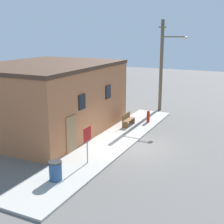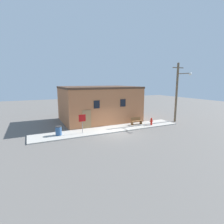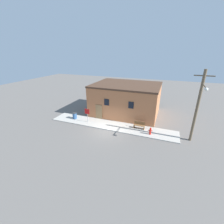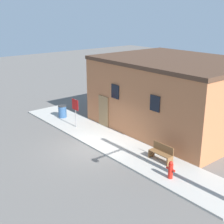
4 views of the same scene
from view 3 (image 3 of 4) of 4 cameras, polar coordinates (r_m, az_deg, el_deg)
ground_plane at (r=19.02m, az=-1.98°, el=-6.97°), size 80.00×80.00×0.00m
sidewalk at (r=20.11m, az=-0.48°, el=-5.08°), size 17.07×2.73×0.11m
brick_building at (r=23.59m, az=5.41°, el=5.02°), size 9.89×7.64×4.69m
fire_hydrant at (r=18.31m, az=14.38°, el=-7.00°), size 0.49×0.23×0.88m
stop_sign at (r=20.62m, az=-9.43°, el=-0.35°), size 0.72×0.06×1.94m
bench at (r=19.39m, az=10.35°, el=-4.97°), size 1.37×0.44×0.89m
trash_bin at (r=22.43m, az=-14.02°, el=-1.34°), size 0.62×0.62×0.91m
utility_pole at (r=17.45m, az=29.89°, el=2.05°), size 1.80×2.26×7.72m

